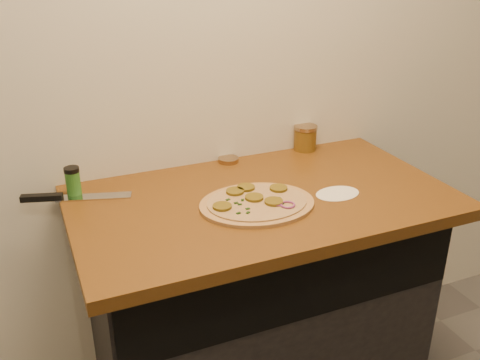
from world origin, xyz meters
name	(u,v)px	position (x,y,z in m)	size (l,w,h in m)	color
cabinet	(256,309)	(0.00, 1.45, 0.43)	(1.10, 0.60, 0.86)	black
countertop	(262,200)	(0.00, 1.42, 0.88)	(1.20, 0.70, 0.04)	brown
pizza	(257,203)	(-0.05, 1.36, 0.91)	(0.38, 0.38, 0.02)	tan
chefs_knife	(66,197)	(-0.58, 1.63, 0.91)	(0.33, 0.13, 0.02)	#B7BAC1
mason_jar_lid	(228,160)	(0.00, 1.72, 0.91)	(0.08, 0.08, 0.02)	#997C59
salsa_jar	(305,138)	(0.32, 1.72, 0.95)	(0.09, 0.09, 0.10)	#9E2B0F
spice_shaker	(73,181)	(-0.55, 1.65, 0.95)	(0.05, 0.05, 0.10)	#2B6A21
flour_spill	(337,194)	(0.23, 1.33, 0.90)	(0.15, 0.15, 0.00)	white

